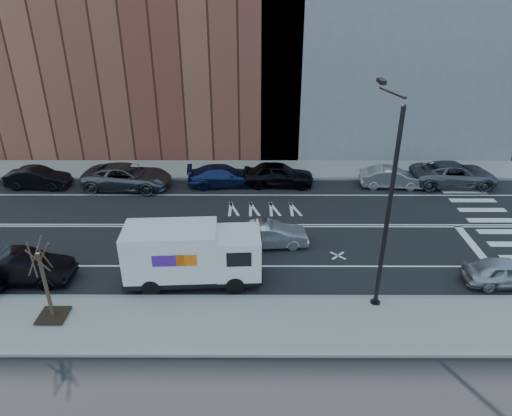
{
  "coord_description": "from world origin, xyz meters",
  "views": [
    {
      "loc": [
        1.71,
        -23.74,
        13.02
      ],
      "look_at": [
        1.65,
        -0.46,
        1.4
      ],
      "focal_mm": 32.0,
      "sensor_mm": 36.0,
      "label": 1
    }
  ],
  "objects_px": {
    "near_parked_front": "(506,272)",
    "far_parked_b": "(38,178)",
    "fedex_van": "(192,254)",
    "driving_sedan": "(270,235)"
  },
  "relations": [
    {
      "from": "fedex_van",
      "to": "far_parked_b",
      "type": "height_order",
      "value": "fedex_van"
    },
    {
      "from": "far_parked_b",
      "to": "driving_sedan",
      "type": "height_order",
      "value": "far_parked_b"
    },
    {
      "from": "near_parked_front",
      "to": "fedex_van",
      "type": "bearing_deg",
      "value": 88.8
    },
    {
      "from": "fedex_van",
      "to": "far_parked_b",
      "type": "distance_m",
      "value": 16.59
    },
    {
      "from": "far_parked_b",
      "to": "near_parked_front",
      "type": "height_order",
      "value": "far_parked_b"
    },
    {
      "from": "near_parked_front",
      "to": "far_parked_b",
      "type": "bearing_deg",
      "value": 66.76
    },
    {
      "from": "fedex_van",
      "to": "near_parked_front",
      "type": "bearing_deg",
      "value": -3.78
    },
    {
      "from": "fedex_van",
      "to": "driving_sedan",
      "type": "relative_size",
      "value": 1.6
    },
    {
      "from": "fedex_van",
      "to": "driving_sedan",
      "type": "xyz_separation_m",
      "value": [
        3.78,
        3.34,
        -0.87
      ]
    },
    {
      "from": "fedex_van",
      "to": "far_parked_b",
      "type": "bearing_deg",
      "value": 134.5
    }
  ]
}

